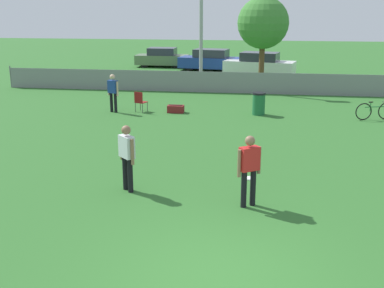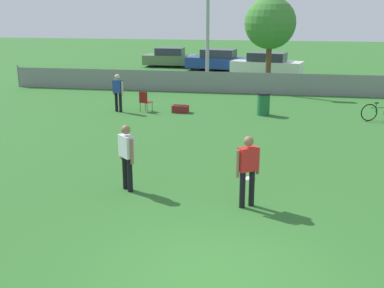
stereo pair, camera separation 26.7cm
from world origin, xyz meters
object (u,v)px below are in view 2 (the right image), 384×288
at_px(tree_near_pole, 270,23).
at_px(frisbee_disc, 249,179).
at_px(bicycle_sideline, 381,112).
at_px(player_defender_red, 248,166).
at_px(folding_chair_sideline, 145,100).
at_px(gear_bag_sideline, 180,109).
at_px(spectator_in_blue, 118,90).
at_px(trash_bin, 263,104).
at_px(parked_car_white, 267,64).
at_px(player_receiver_white, 127,153).
at_px(parked_car_olive, 170,58).
at_px(parked_car_blue, 218,60).

relative_size(tree_near_pole, frisbee_disc, 17.63).
height_order(frisbee_disc, bicycle_sideline, bicycle_sideline).
distance_m(player_defender_red, folding_chair_sideline, 10.78).
bearing_deg(gear_bag_sideline, spectator_in_blue, -173.25).
relative_size(frisbee_disc, folding_chair_sideline, 0.32).
relative_size(trash_bin, parked_car_white, 0.19).
bearing_deg(frisbee_disc, trash_bin, 89.30).
relative_size(frisbee_disc, bicycle_sideline, 0.18).
bearing_deg(parked_car_white, player_receiver_white, -85.59).
height_order(folding_chair_sideline, bicycle_sideline, folding_chair_sideline).
height_order(bicycle_sideline, parked_car_olive, parked_car_olive).
height_order(spectator_in_blue, parked_car_white, spectator_in_blue).
bearing_deg(gear_bag_sideline, player_defender_red, -70.30).
relative_size(trash_bin, parked_car_blue, 0.20).
distance_m(player_receiver_white, bicycle_sideline, 11.84).
xyz_separation_m(tree_near_pole, spectator_in_blue, (-6.15, -9.34, -2.51)).
height_order(gear_bag_sideline, parked_car_white, parked_car_white).
bearing_deg(folding_chair_sideline, player_defender_red, 138.47).
relative_size(frisbee_disc, parked_car_olive, 0.07).
bearing_deg(bicycle_sideline, gear_bag_sideline, 161.60).
distance_m(tree_near_pole, parked_car_white, 4.42).
distance_m(player_receiver_white, parked_car_white, 21.83).
height_order(tree_near_pole, gear_bag_sideline, tree_near_pole).
height_order(player_defender_red, parked_car_olive, player_defender_red).
height_order(tree_near_pole, bicycle_sideline, tree_near_pole).
bearing_deg(gear_bag_sideline, frisbee_disc, -66.45).
relative_size(bicycle_sideline, parked_car_olive, 0.41).
xyz_separation_m(player_defender_red, frisbee_disc, (-0.04, 1.83, -0.96)).
bearing_deg(player_defender_red, folding_chair_sideline, 82.29).
distance_m(player_receiver_white, spectator_in_blue, 9.39).
distance_m(tree_near_pole, parked_car_blue, 7.02).
relative_size(player_receiver_white, trash_bin, 1.76).
bearing_deg(parked_car_blue, spectator_in_blue, -91.01).
relative_size(tree_near_pole, parked_car_blue, 1.06).
bearing_deg(tree_near_pole, parked_car_olive, 136.72).
height_order(folding_chair_sideline, parked_car_white, parked_car_white).
bearing_deg(tree_near_pole, frisbee_disc, -90.25).
height_order(player_receiver_white, frisbee_disc, player_receiver_white).
bearing_deg(spectator_in_blue, player_defender_red, 146.57).
height_order(trash_bin, parked_car_olive, parked_car_olive).
xyz_separation_m(frisbee_disc, trash_bin, (0.10, 7.96, 0.46)).
xyz_separation_m(player_defender_red, gear_bag_sideline, (-3.46, 9.67, -0.81)).
height_order(tree_near_pole, parked_car_olive, tree_near_pole).
xyz_separation_m(folding_chair_sideline, parked_car_white, (4.86, 12.62, 0.21)).
height_order(player_receiver_white, folding_chair_sideline, player_receiver_white).
relative_size(folding_chair_sideline, parked_car_blue, 0.19).
xyz_separation_m(spectator_in_blue, parked_car_olive, (-1.36, 16.42, -0.27)).
distance_m(tree_near_pole, parked_car_olive, 10.69).
bearing_deg(spectator_in_blue, frisbee_disc, 152.28).
relative_size(player_defender_red, folding_chair_sideline, 1.86).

